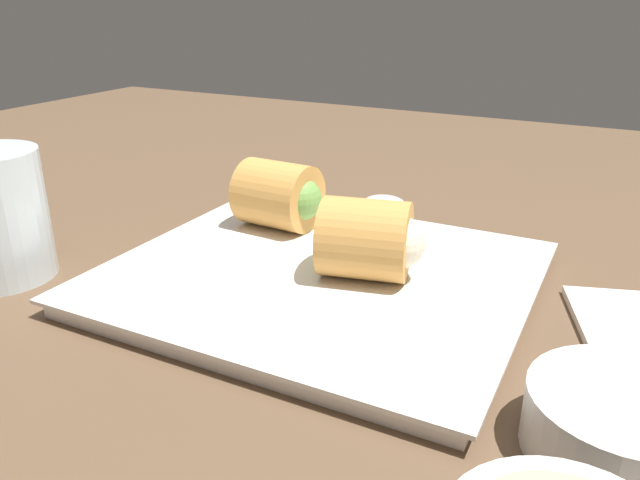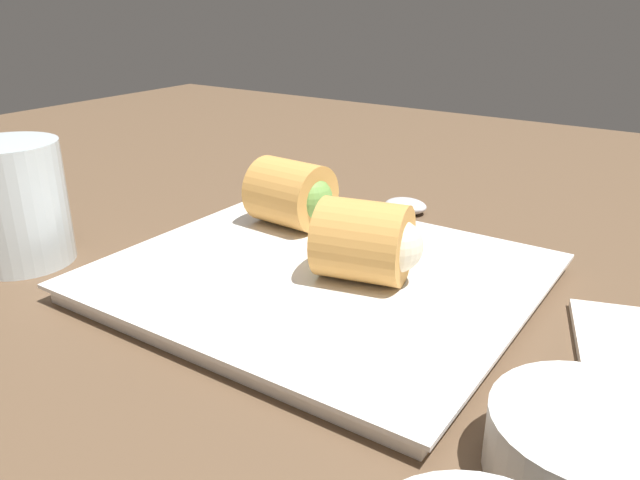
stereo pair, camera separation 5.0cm
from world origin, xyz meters
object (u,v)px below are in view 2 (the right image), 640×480
at_px(serving_plate, 320,278).
at_px(drinking_glass, 16,204).
at_px(spoon, 392,204).
at_px(dipping_bowl_near, 589,445).

distance_m(serving_plate, drinking_glass, 0.25).
xyz_separation_m(serving_plate, spoon, (0.04, -0.19, -0.00)).
relative_size(serving_plate, drinking_glass, 3.03).
relative_size(spoon, drinking_glass, 1.97).
height_order(dipping_bowl_near, spoon, dipping_bowl_near).
distance_m(dipping_bowl_near, drinking_glass, 0.44).
distance_m(serving_plate, spoon, 0.19).
xyz_separation_m(serving_plate, dipping_bowl_near, (-0.21, 0.10, 0.01)).
xyz_separation_m(spoon, drinking_glass, (0.19, 0.28, 0.04)).
bearing_deg(serving_plate, spoon, -78.75).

